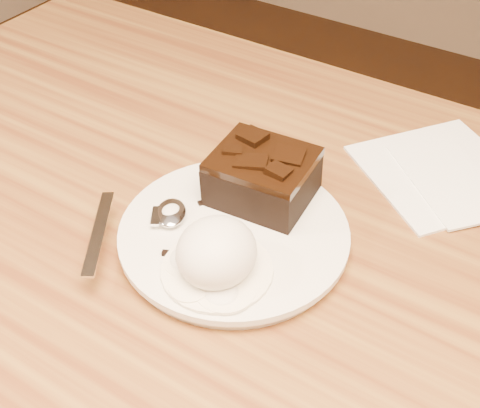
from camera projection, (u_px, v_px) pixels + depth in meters
The scene contains 8 objects.
plate at pixel (234, 237), 0.57m from camera, with size 0.21×0.21×0.02m, color silver.
brownie at pixel (262, 179), 0.59m from camera, with size 0.09×0.08×0.04m, color black.
ice_cream_scoop at pixel (216, 252), 0.51m from camera, with size 0.06×0.07×0.05m, color white.
melt_puddle at pixel (217, 271), 0.53m from camera, with size 0.09×0.09×0.00m, color white.
spoon at pixel (171, 214), 0.57m from camera, with size 0.03×0.16×0.01m, color silver, non-canonical shape.
napkin at pixel (442, 171), 0.65m from camera, with size 0.15×0.15×0.01m, color white.
crumb_a at pixel (166, 253), 0.54m from camera, with size 0.01×0.01×0.00m, color black.
crumb_b at pixel (201, 203), 0.59m from camera, with size 0.01×0.01×0.00m, color black.
Camera 1 is at (0.15, -0.28, 1.16)m, focal length 47.63 mm.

